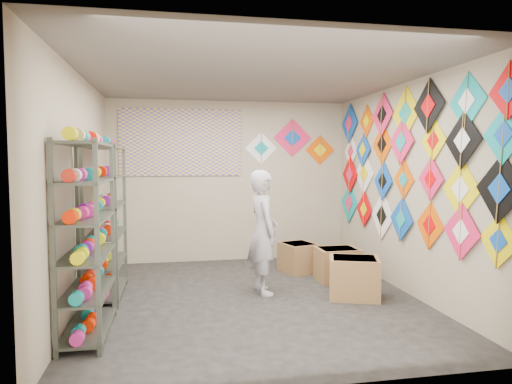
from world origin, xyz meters
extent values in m
plane|color=black|center=(0.00, 0.00, 0.00)|extent=(4.50, 4.50, 0.00)
plane|color=tan|center=(0.00, 2.25, 1.35)|extent=(4.00, 0.00, 4.00)
plane|color=tan|center=(0.00, -2.25, 1.35)|extent=(4.00, 0.00, 4.00)
plane|color=tan|center=(-2.00, 0.00, 1.35)|extent=(0.00, 4.50, 4.50)
plane|color=tan|center=(2.00, 0.00, 1.35)|extent=(0.00, 4.50, 4.50)
plane|color=#686158|center=(0.00, 0.00, 2.70)|extent=(4.50, 4.50, 0.00)
cube|color=#4C5147|center=(-1.78, -0.85, 0.95)|extent=(0.40, 1.10, 1.90)
cube|color=#4C5147|center=(-1.78, 0.45, 0.95)|extent=(0.40, 1.10, 1.90)
cylinder|color=#E52791|center=(-1.78, -1.33, 1.04)|extent=(0.12, 0.10, 0.12)
cylinder|color=#FF2300|center=(-1.78, -1.14, 1.04)|extent=(0.12, 0.10, 0.12)
cylinder|color=yellow|center=(-1.78, -0.95, 1.04)|extent=(0.12, 0.10, 0.12)
cylinder|color=white|center=(-1.78, -0.75, 1.04)|extent=(0.12, 0.10, 0.12)
cylinder|color=red|center=(-1.78, -0.56, 1.04)|extent=(0.12, 0.10, 0.12)
cylinder|color=purple|center=(-1.78, -0.37, 1.04)|extent=(0.12, 0.10, 0.12)
cylinder|color=#E8CF84|center=(-1.78, -0.03, 1.04)|extent=(0.12, 0.10, 0.12)
cylinder|color=teal|center=(-1.78, 0.16, 1.04)|extent=(0.12, 0.10, 0.12)
cylinder|color=#E52791|center=(-1.78, 0.35, 1.04)|extent=(0.12, 0.10, 0.12)
cylinder|color=#FF2300|center=(-1.78, 0.55, 1.04)|extent=(0.12, 0.10, 0.12)
cylinder|color=yellow|center=(-1.78, 0.74, 1.04)|extent=(0.12, 0.10, 0.12)
cylinder|color=white|center=(-1.78, 0.93, 1.04)|extent=(0.12, 0.10, 0.12)
cube|color=yellow|center=(1.99, -1.77, 0.97)|extent=(0.04, 0.53, 0.53)
cube|color=#ED1D56|center=(1.97, -1.24, 0.97)|extent=(0.02, 0.61, 0.61)
cube|color=#EB5300|center=(1.99, -0.63, 0.95)|extent=(0.03, 0.58, 0.58)
cube|color=#0C4AB4|center=(1.97, 0.01, 0.94)|extent=(0.04, 0.58, 0.58)
cube|color=white|center=(1.99, 0.60, 0.92)|extent=(0.03, 0.69, 0.69)
cube|color=#E00005|center=(1.97, 1.17, 0.95)|extent=(0.01, 0.56, 0.56)
cube|color=#09989D|center=(1.99, 1.82, 0.99)|extent=(0.04, 0.70, 0.70)
cube|color=black|center=(1.97, -1.78, 1.45)|extent=(0.04, 0.65, 0.65)
cube|color=yellow|center=(1.99, -1.19, 1.41)|extent=(0.02, 0.64, 0.64)
cube|color=#ED1D56|center=(1.97, -0.65, 1.49)|extent=(0.01, 0.51, 0.51)
cube|color=#EB5300|center=(1.99, 0.00, 1.46)|extent=(0.01, 0.52, 0.52)
cube|color=#0C4AB4|center=(1.97, 0.55, 1.41)|extent=(0.03, 0.55, 0.55)
cube|color=white|center=(1.99, 1.23, 1.50)|extent=(0.03, 0.66, 0.66)
cube|color=#E00005|center=(1.97, 1.77, 1.47)|extent=(0.01, 0.63, 0.63)
cube|color=#09989D|center=(1.99, -1.79, 1.94)|extent=(0.03, 0.57, 0.57)
cube|color=black|center=(1.97, -1.22, 1.91)|extent=(0.03, 0.60, 0.60)
cube|color=yellow|center=(1.99, -0.66, 1.93)|extent=(0.03, 0.51, 0.51)
cube|color=#ED1D56|center=(1.97, 0.05, 1.95)|extent=(0.04, 0.62, 0.62)
cube|color=#EB5300|center=(1.99, 0.63, 1.93)|extent=(0.02, 0.61, 0.61)
cube|color=#0C4AB4|center=(1.97, 1.25, 1.87)|extent=(0.03, 0.53, 0.53)
cube|color=white|center=(1.99, 1.78, 1.85)|extent=(0.03, 0.54, 0.54)
cube|color=#E00005|center=(1.97, -1.85, 2.32)|extent=(0.01, 0.53, 0.53)
cube|color=#09989D|center=(1.99, -1.25, 2.31)|extent=(0.03, 0.60, 0.60)
cube|color=black|center=(1.97, -0.57, 2.33)|extent=(0.02, 0.65, 0.65)
cube|color=yellow|center=(1.99, -0.01, 2.31)|extent=(0.03, 0.70, 0.70)
cube|color=#ED1D56|center=(1.97, 0.61, 2.35)|extent=(0.04, 0.63, 0.63)
cube|color=#EB5300|center=(1.99, 1.17, 2.31)|extent=(0.01, 0.50, 0.50)
cube|color=#0C4AB4|center=(1.97, 1.82, 2.32)|extent=(0.04, 0.68, 0.68)
cube|color=white|center=(0.55, 2.24, 1.91)|extent=(0.55, 0.02, 0.55)
cube|color=#ED1D56|center=(1.10, 2.24, 2.09)|extent=(0.67, 0.02, 0.67)
cube|color=#EB5300|center=(1.60, 2.24, 1.88)|extent=(0.53, 0.02, 0.53)
cube|color=#5F4EA9|center=(-0.80, 2.23, 2.00)|extent=(2.00, 0.01, 1.10)
imported|color=beige|center=(0.18, 0.23, 0.79)|extent=(0.67, 0.51, 1.58)
cube|color=#9D6E44|center=(1.25, -0.18, 0.25)|extent=(0.73, 0.67, 0.50)
cube|color=#9D6E44|center=(1.33, 0.61, 0.23)|extent=(0.57, 0.47, 0.47)
cube|color=#9D6E44|center=(0.93, 1.21, 0.22)|extent=(0.58, 0.62, 0.44)
camera|label=1|loc=(-0.97, -5.44, 1.71)|focal=32.00mm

